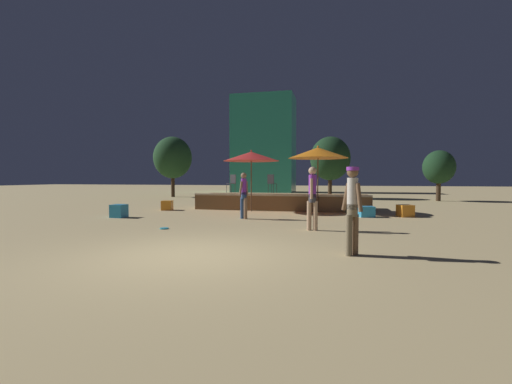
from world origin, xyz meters
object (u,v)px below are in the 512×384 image
object	(u,v)px
bistro_chair_1	(272,182)
frisbee_disc	(164,228)
patio_umbrella_0	(318,153)
person_0	(244,194)
cube_seat_2	(119,211)
person_1	(312,195)
person_2	(352,206)
cube_seat_3	(405,211)
bistro_chair_0	(232,182)
cube_seat_0	(167,205)
patio_umbrella_1	(251,156)
background_tree_2	(439,167)
background_tree_1	(330,159)
cube_seat_1	(367,212)
background_tree_0	(173,158)

from	to	relation	value
bistro_chair_1	frisbee_disc	world-z (taller)	bistro_chair_1
patio_umbrella_0	person_0	xyz separation A→B (m)	(-2.49, -3.04, -1.66)
cube_seat_2	person_1	xyz separation A→B (m)	(7.31, -1.55, 0.76)
patio_umbrella_0	person_1	distance (m)	5.48
patio_umbrella_0	person_2	size ratio (longest dim) A/B	1.68
cube_seat_3	bistro_chair_0	world-z (taller)	bistro_chair_0
cube_seat_2	frisbee_disc	xyz separation A→B (m)	(3.08, -2.26, -0.23)
cube_seat_0	person_2	xyz separation A→B (m)	(7.90, -7.61, 0.74)
person_2	person_1	bearing A→B (deg)	62.84
patio_umbrella_1	person_0	size ratio (longest dim) A/B	1.63
patio_umbrella_0	person_0	world-z (taller)	patio_umbrella_0
background_tree_2	frisbee_disc	bearing A→B (deg)	-126.99
bistro_chair_0	frisbee_disc	bearing A→B (deg)	-63.04
cube_seat_2	background_tree_2	distance (m)	19.31
patio_umbrella_1	frisbee_disc	world-z (taller)	patio_umbrella_1
person_0	background_tree_1	bearing A→B (deg)	104.01
patio_umbrella_1	person_0	bearing A→B (deg)	-81.54
cube_seat_0	bistro_chair_1	xyz separation A→B (m)	(4.52, 2.03, 1.08)
bistro_chair_1	background_tree_1	size ratio (longest dim) A/B	0.20
frisbee_disc	patio_umbrella_1	bearing A→B (deg)	78.13
cube_seat_1	bistro_chair_1	distance (m)	5.18
cube_seat_0	cube_seat_3	xyz separation A→B (m)	(10.19, -0.36, 0.01)
patio_umbrella_1	bistro_chair_0	distance (m)	2.50
person_2	person_0	bearing A→B (deg)	79.59
bistro_chair_0	background_tree_2	distance (m)	13.82
person_2	bistro_chair_0	distance (m)	11.10
patio_umbrella_0	bistro_chair_1	world-z (taller)	patio_umbrella_0
background_tree_1	person_0	bearing A→B (deg)	-101.97
cube_seat_2	cube_seat_1	bearing A→B (deg)	14.17
patio_umbrella_0	person_0	distance (m)	4.27
background_tree_2	background_tree_0	bearing A→B (deg)	178.53
cube_seat_1	background_tree_1	world-z (taller)	background_tree_1
person_0	person_2	bearing A→B (deg)	-29.49
bistro_chair_0	person_0	bearing A→B (deg)	-42.55
patio_umbrella_0	cube_seat_3	bearing A→B (deg)	-16.32
person_0	bistro_chair_1	bearing A→B (deg)	113.46
patio_umbrella_0	bistro_chair_0	bearing A→B (deg)	161.38
patio_umbrella_0	cube_seat_0	bearing A→B (deg)	-174.74
cube_seat_3	person_2	size ratio (longest dim) A/B	0.37
bistro_chair_1	background_tree_1	bearing A→B (deg)	-85.90
patio_umbrella_0	background_tree_1	bearing A→B (deg)	88.08
cube_seat_0	cube_seat_3	bearing A→B (deg)	-2.02
patio_umbrella_0	cube_seat_1	world-z (taller)	patio_umbrella_0
bistro_chair_0	bistro_chair_1	size ratio (longest dim) A/B	1.00
cube_seat_1	background_tree_0	size ratio (longest dim) A/B	0.13
patio_umbrella_0	cube_seat_2	bearing A→B (deg)	-152.76
patio_umbrella_1	background_tree_2	world-z (taller)	background_tree_2
bistro_chair_1	background_tree_0	distance (m)	12.52
person_1	frisbee_disc	bearing A→B (deg)	-165.48
patio_umbrella_1	cube_seat_3	bearing A→B (deg)	-6.69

